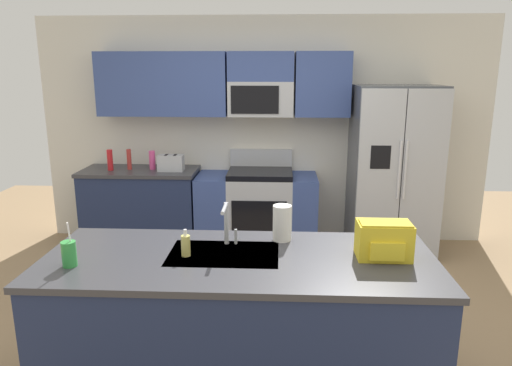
% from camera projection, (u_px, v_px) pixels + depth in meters
% --- Properties ---
extents(ground_plane, '(9.00, 9.00, 0.00)m').
position_uv_depth(ground_plane, '(254.00, 328.00, 3.74)').
color(ground_plane, '#997A56').
rests_on(ground_plane, ground).
extents(kitchen_wall_unit, '(5.20, 0.43, 2.60)m').
position_uv_depth(kitchen_wall_unit, '(251.00, 117.00, 5.41)').
color(kitchen_wall_unit, silver).
rests_on(kitchen_wall_unit, ground).
extents(back_counter, '(1.31, 0.63, 0.90)m').
position_uv_depth(back_counter, '(142.00, 207.00, 5.44)').
color(back_counter, '#1E2A4D').
rests_on(back_counter, ground).
extents(range_oven, '(1.36, 0.61, 1.10)m').
position_uv_depth(range_oven, '(257.00, 209.00, 5.38)').
color(range_oven, '#B7BABF').
rests_on(range_oven, ground).
extents(refrigerator, '(0.90, 0.76, 1.85)m').
position_uv_depth(refrigerator, '(393.00, 171.00, 5.13)').
color(refrigerator, '#4C4F54').
rests_on(refrigerator, ground).
extents(island_counter, '(2.40, 0.95, 0.90)m').
position_uv_depth(island_counter, '(240.00, 323.00, 2.96)').
color(island_counter, '#1E2A4D').
rests_on(island_counter, ground).
extents(toaster, '(0.28, 0.16, 0.18)m').
position_uv_depth(toaster, '(171.00, 163.00, 5.25)').
color(toaster, '#B7BABF').
rests_on(toaster, back_counter).
extents(pepper_mill, '(0.05, 0.05, 0.23)m').
position_uv_depth(pepper_mill, '(129.00, 159.00, 5.31)').
color(pepper_mill, '#B2332D').
rests_on(pepper_mill, back_counter).
extents(bottle_red, '(0.06, 0.06, 0.23)m').
position_uv_depth(bottle_red, '(110.00, 160.00, 5.27)').
color(bottle_red, red).
rests_on(bottle_red, back_counter).
extents(bottle_pink, '(0.07, 0.07, 0.21)m').
position_uv_depth(bottle_pink, '(152.00, 160.00, 5.33)').
color(bottle_pink, '#EA4C93').
rests_on(bottle_pink, back_counter).
extents(sink_faucet, '(0.09, 0.21, 0.28)m').
position_uv_depth(sink_faucet, '(227.00, 221.00, 3.00)').
color(sink_faucet, '#B7BABF').
rests_on(sink_faucet, island_counter).
extents(drink_cup_green, '(0.08, 0.08, 0.27)m').
position_uv_depth(drink_cup_green, '(69.00, 254.00, 2.70)').
color(drink_cup_green, green).
rests_on(drink_cup_green, island_counter).
extents(soap_dispenser, '(0.06, 0.06, 0.17)m').
position_uv_depth(soap_dispenser, '(186.00, 245.00, 2.86)').
color(soap_dispenser, '#D8CC66').
rests_on(soap_dispenser, island_counter).
extents(paper_towel_roll, '(0.12, 0.12, 0.24)m').
position_uv_depth(paper_towel_roll, '(282.00, 223.00, 3.11)').
color(paper_towel_roll, white).
rests_on(paper_towel_roll, island_counter).
extents(backpack, '(0.32, 0.22, 0.23)m').
position_uv_depth(backpack, '(384.00, 239.00, 2.82)').
color(backpack, yellow).
rests_on(backpack, island_counter).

